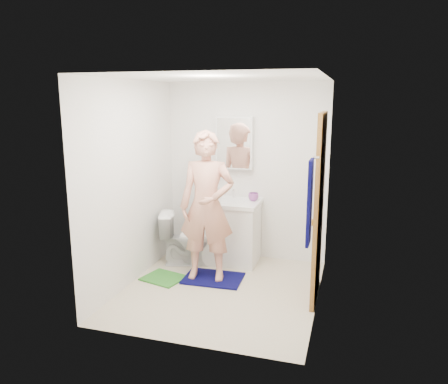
{
  "coord_description": "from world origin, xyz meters",
  "views": [
    {
      "loc": [
        1.39,
        -4.52,
        2.19
      ],
      "look_at": [
        -0.04,
        0.25,
        1.11
      ],
      "focal_mm": 35.0,
      "sensor_mm": 36.0,
      "label": 1
    }
  ],
  "objects_px": {
    "soap_dispenser": "(208,193)",
    "man": "(207,206)",
    "vanity_cabinet": "(230,233)",
    "toothbrush_cup": "(253,197)",
    "toilet": "(187,238)",
    "towel": "(310,203)",
    "medicine_cabinet": "(235,143)"
  },
  "relations": [
    {
      "from": "vanity_cabinet",
      "to": "towel",
      "type": "bearing_deg",
      "value": -51.53
    },
    {
      "from": "toothbrush_cup",
      "to": "vanity_cabinet",
      "type": "bearing_deg",
      "value": -164.18
    },
    {
      "from": "soap_dispenser",
      "to": "toothbrush_cup",
      "type": "xyz_separation_m",
      "value": [
        0.58,
        0.14,
        -0.05
      ]
    },
    {
      "from": "vanity_cabinet",
      "to": "toothbrush_cup",
      "type": "bearing_deg",
      "value": 15.82
    },
    {
      "from": "soap_dispenser",
      "to": "toothbrush_cup",
      "type": "distance_m",
      "value": 0.6
    },
    {
      "from": "toilet",
      "to": "medicine_cabinet",
      "type": "bearing_deg",
      "value": -64.86
    },
    {
      "from": "toothbrush_cup",
      "to": "man",
      "type": "relative_size",
      "value": 0.08
    },
    {
      "from": "toothbrush_cup",
      "to": "man",
      "type": "height_order",
      "value": "man"
    },
    {
      "from": "vanity_cabinet",
      "to": "toothbrush_cup",
      "type": "relative_size",
      "value": 5.85
    },
    {
      "from": "medicine_cabinet",
      "to": "soap_dispenser",
      "type": "bearing_deg",
      "value": -134.87
    },
    {
      "from": "man",
      "to": "toothbrush_cup",
      "type": "bearing_deg",
      "value": 54.53
    },
    {
      "from": "vanity_cabinet",
      "to": "medicine_cabinet",
      "type": "xyz_separation_m",
      "value": [
        0.0,
        0.22,
        1.2
      ]
    },
    {
      "from": "toothbrush_cup",
      "to": "soap_dispenser",
      "type": "bearing_deg",
      "value": -166.06
    },
    {
      "from": "vanity_cabinet",
      "to": "toilet",
      "type": "xyz_separation_m",
      "value": [
        -0.53,
        -0.24,
        -0.04
      ]
    },
    {
      "from": "vanity_cabinet",
      "to": "toilet",
      "type": "height_order",
      "value": "vanity_cabinet"
    },
    {
      "from": "towel",
      "to": "vanity_cabinet",
      "type": "bearing_deg",
      "value": 128.47
    },
    {
      "from": "towel",
      "to": "toothbrush_cup",
      "type": "distance_m",
      "value": 1.83
    },
    {
      "from": "medicine_cabinet",
      "to": "man",
      "type": "distance_m",
      "value": 1.12
    },
    {
      "from": "towel",
      "to": "toilet",
      "type": "bearing_deg",
      "value": 143.94
    },
    {
      "from": "vanity_cabinet",
      "to": "man",
      "type": "height_order",
      "value": "man"
    },
    {
      "from": "towel",
      "to": "toothbrush_cup",
      "type": "bearing_deg",
      "value": 119.27
    },
    {
      "from": "toilet",
      "to": "toothbrush_cup",
      "type": "bearing_deg",
      "value": -84.84
    },
    {
      "from": "medicine_cabinet",
      "to": "soap_dispenser",
      "type": "relative_size",
      "value": 3.49
    },
    {
      "from": "medicine_cabinet",
      "to": "man",
      "type": "height_order",
      "value": "medicine_cabinet"
    },
    {
      "from": "toothbrush_cup",
      "to": "man",
      "type": "distance_m",
      "value": 0.84
    },
    {
      "from": "soap_dispenser",
      "to": "man",
      "type": "bearing_deg",
      "value": -72.97
    },
    {
      "from": "vanity_cabinet",
      "to": "soap_dispenser",
      "type": "xyz_separation_m",
      "value": [
        -0.28,
        -0.06,
        0.55
      ]
    },
    {
      "from": "toilet",
      "to": "man",
      "type": "bearing_deg",
      "value": -150.71
    },
    {
      "from": "toilet",
      "to": "soap_dispenser",
      "type": "bearing_deg",
      "value": -69.57
    },
    {
      "from": "man",
      "to": "toilet",
      "type": "bearing_deg",
      "value": 128.57
    },
    {
      "from": "soap_dispenser",
      "to": "man",
      "type": "height_order",
      "value": "man"
    },
    {
      "from": "man",
      "to": "soap_dispenser",
      "type": "bearing_deg",
      "value": 99.87
    }
  ]
}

